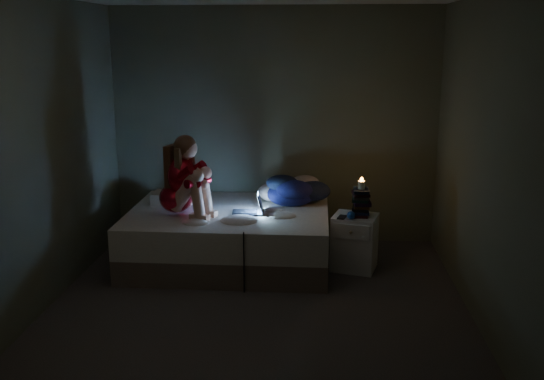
# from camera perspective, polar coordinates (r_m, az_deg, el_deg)

# --- Properties ---
(floor) EXTENTS (3.60, 3.80, 0.02)m
(floor) POSITION_cam_1_polar(r_m,az_deg,el_deg) (5.33, -1.38, -11.10)
(floor) COLOR #504846
(floor) RESTS_ON ground
(wall_back) EXTENTS (3.60, 0.02, 2.60)m
(wall_back) POSITION_cam_1_polar(r_m,az_deg,el_deg) (6.80, 0.16, 5.96)
(wall_back) COLOR #50563E
(wall_back) RESTS_ON ground
(wall_front) EXTENTS (3.60, 0.02, 2.60)m
(wall_front) POSITION_cam_1_polar(r_m,az_deg,el_deg) (3.09, -5.06, -4.04)
(wall_front) COLOR #50563E
(wall_front) RESTS_ON ground
(wall_left) EXTENTS (0.02, 3.80, 2.60)m
(wall_left) POSITION_cam_1_polar(r_m,az_deg,el_deg) (5.41, -20.93, 2.94)
(wall_left) COLOR #50563E
(wall_left) RESTS_ON ground
(wall_right) EXTENTS (0.02, 3.80, 2.60)m
(wall_right) POSITION_cam_1_polar(r_m,az_deg,el_deg) (5.07, 19.35, 2.38)
(wall_right) COLOR #50563E
(wall_right) RESTS_ON ground
(bed) EXTENTS (2.01, 1.51, 0.55)m
(bed) POSITION_cam_1_polar(r_m,az_deg,el_deg) (6.29, -4.02, -4.34)
(bed) COLOR #BBB7B0
(bed) RESTS_ON ground
(pillow) EXTENTS (0.41, 0.29, 0.12)m
(pillow) POSITION_cam_1_polar(r_m,az_deg,el_deg) (6.54, -9.30, -0.71)
(pillow) COLOR silver
(pillow) RESTS_ON bed
(woman) EXTENTS (0.58, 0.48, 0.81)m
(woman) POSITION_cam_1_polar(r_m,az_deg,el_deg) (6.03, -9.06, 1.43)
(woman) COLOR maroon
(woman) RESTS_ON bed
(laptop) EXTENTS (0.32, 0.24, 0.22)m
(laptop) POSITION_cam_1_polar(r_m,az_deg,el_deg) (6.06, -2.34, -1.23)
(laptop) COLOR black
(laptop) RESTS_ON bed
(clothes_pile) EXTENTS (0.57, 0.46, 0.33)m
(clothes_pile) POSITION_cam_1_polar(r_m,az_deg,el_deg) (6.40, 1.80, 0.12)
(clothes_pile) COLOR #101245
(clothes_pile) RESTS_ON bed
(nightstand) EXTENTS (0.50, 0.46, 0.56)m
(nightstand) POSITION_cam_1_polar(r_m,az_deg,el_deg) (6.14, 7.73, -4.87)
(nightstand) COLOR silver
(nightstand) RESTS_ON ground
(book_stack) EXTENTS (0.19, 0.25, 0.25)m
(book_stack) POSITION_cam_1_polar(r_m,az_deg,el_deg) (6.03, 8.32, -1.26)
(book_stack) COLOR black
(book_stack) RESTS_ON nightstand
(candle) EXTENTS (0.07, 0.07, 0.08)m
(candle) POSITION_cam_1_polar(r_m,az_deg,el_deg) (5.99, 8.37, 0.25)
(candle) COLOR beige
(candle) RESTS_ON book_stack
(phone) EXTENTS (0.07, 0.14, 0.01)m
(phone) POSITION_cam_1_polar(r_m,az_deg,el_deg) (5.94, 6.82, -2.62)
(phone) COLOR black
(phone) RESTS_ON nightstand
(blue_orb) EXTENTS (0.08, 0.08, 0.08)m
(blue_orb) POSITION_cam_1_polar(r_m,az_deg,el_deg) (5.92, 7.75, -2.39)
(blue_orb) COLOR #154194
(blue_orb) RESTS_ON nightstand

